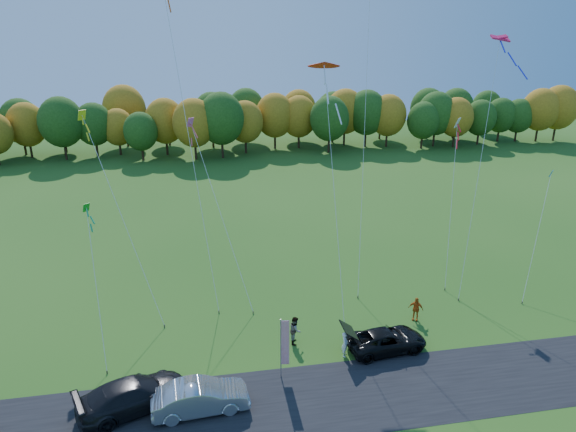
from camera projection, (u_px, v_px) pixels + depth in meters
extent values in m
plane|color=#235115|center=(305.00, 355.00, 31.60)|extent=(160.00, 160.00, 0.00)
cube|color=black|center=(321.00, 399.00, 27.90)|extent=(90.00, 6.00, 0.01)
imported|color=black|center=(387.00, 340.00, 31.95)|extent=(5.19, 2.78, 1.39)
imported|color=#B8B7BC|center=(200.00, 397.00, 26.80)|extent=(5.19, 2.18, 1.67)
imported|color=black|center=(134.00, 395.00, 26.96)|extent=(6.32, 4.37, 1.70)
imported|color=white|center=(345.00, 344.00, 31.34)|extent=(0.58, 0.69, 1.61)
imported|color=gray|center=(295.00, 330.00, 32.63)|extent=(0.86, 1.01, 1.83)
imported|color=#C25312|center=(416.00, 309.00, 35.17)|extent=(1.07, 0.89, 1.72)
cylinder|color=#999999|center=(281.00, 349.00, 29.03)|extent=(0.06, 0.06, 3.81)
cube|color=red|center=(285.00, 343.00, 28.90)|extent=(0.48, 0.10, 2.86)
cube|color=navy|center=(285.00, 326.00, 28.57)|extent=(0.47, 0.09, 0.74)
cylinder|color=#4C3F33|center=(219.00, 312.00, 36.27)|extent=(0.08, 0.08, 0.20)
cylinder|color=#4C3F33|center=(358.00, 297.00, 38.27)|extent=(0.08, 0.08, 0.20)
cylinder|color=#4C3F33|center=(344.00, 323.00, 34.87)|extent=(0.08, 0.08, 0.20)
cone|color=red|center=(324.00, 64.00, 37.13)|extent=(2.41, 1.84, 2.64)
cylinder|color=#4C3F33|center=(458.00, 299.00, 37.91)|extent=(0.08, 0.08, 0.20)
cube|color=#F21A56|center=(500.00, 38.00, 39.35)|extent=(3.12, 1.09, 1.20)
cylinder|color=#4C3F33|center=(164.00, 326.00, 34.55)|extent=(0.08, 0.08, 0.20)
cube|color=yellow|center=(82.00, 115.00, 33.86)|extent=(1.17, 1.17, 1.38)
cylinder|color=#4C3F33|center=(107.00, 372.00, 29.90)|extent=(0.08, 0.08, 0.20)
cube|color=#1AA11E|center=(86.00, 207.00, 32.75)|extent=(0.98, 0.98, 1.15)
cylinder|color=#4C3F33|center=(445.00, 289.00, 39.41)|extent=(0.08, 0.08, 0.20)
cube|color=silver|center=(458.00, 123.00, 40.36)|extent=(1.32, 1.32, 1.57)
cylinder|color=#4C3F33|center=(253.00, 312.00, 36.18)|extent=(0.08, 0.08, 0.20)
cube|color=#E24B97|center=(190.00, 122.00, 37.98)|extent=(1.17, 1.17, 1.39)
cylinder|color=#4C3F33|center=(522.00, 303.00, 37.49)|extent=(0.08, 0.08, 0.20)
cube|color=#0B5B9A|center=(551.00, 174.00, 39.57)|extent=(0.87, 0.87, 1.02)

